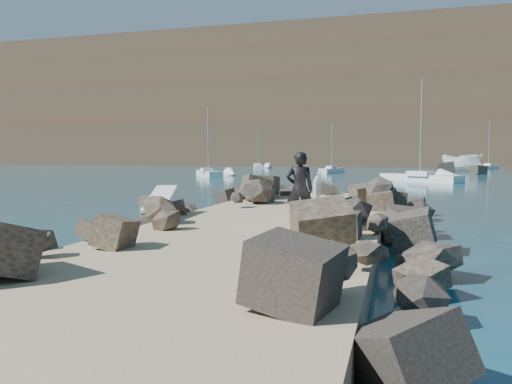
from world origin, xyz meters
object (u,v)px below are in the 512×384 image
(surfboard_resting, at_px, (160,202))
(sailboat_b, at_px, (332,170))
(boat_imported, at_px, (462,162))
(surfer_with_board, at_px, (302,189))

(surfboard_resting, height_order, sailboat_b, sailboat_b)
(boat_imported, relative_size, sailboat_b, 1.01)
(surfboard_resting, bearing_deg, surfer_with_board, -25.35)
(surfer_with_board, bearing_deg, surfboard_resting, 170.95)
(surfboard_resting, relative_size, surfer_with_board, 1.07)
(surfboard_resting, relative_size, sailboat_b, 0.37)
(boat_imported, bearing_deg, surfer_with_board, -141.90)
(boat_imported, height_order, sailboat_b, sailboat_b)
(surfboard_resting, relative_size, boat_imported, 0.37)
(sailboat_b, bearing_deg, surfer_with_board, -83.55)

